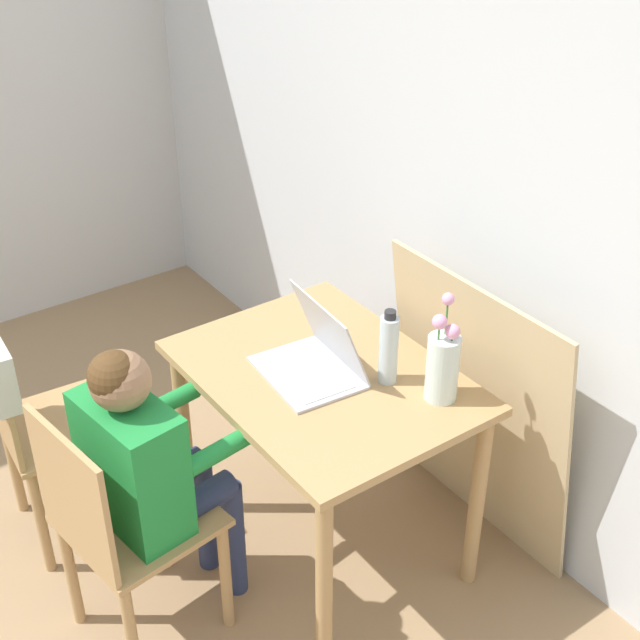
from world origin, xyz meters
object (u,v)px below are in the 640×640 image
chair_occupied (121,528)px  person_seated (147,459)px  flower_vase (443,363)px  water_bottle (389,349)px  laptop (316,356)px  chair_spare (22,399)px

chair_occupied → person_seated: 0.22m
flower_vase → water_bottle: size_ratio=1.39×
laptop → person_seated: bearing=-86.4°
chair_spare → water_bottle: water_bottle is taller
laptop → flower_vase: 0.40m
chair_occupied → chair_spare: size_ratio=0.99×
chair_spare → flower_vase: flower_vase is taller
person_seated → flower_vase: (0.34, 0.81, 0.20)m
flower_vase → person_seated: bearing=-112.9°
laptop → flower_vase: flower_vase is taller
person_seated → laptop: 0.60m
chair_occupied → chair_spare: bearing=-2.0°
laptop → water_bottle: water_bottle is taller
chair_spare → laptop: 0.98m
person_seated → water_bottle: bearing=-112.0°
laptop → water_bottle: bearing=46.7°
laptop → flower_vase: bearing=39.6°
chair_occupied → flower_vase: flower_vase is taller
flower_vase → chair_spare: bearing=-132.8°
chair_spare → laptop: (0.58, 0.76, 0.19)m
person_seated → water_bottle: 0.78m
chair_occupied → laptop: bearing=-97.9°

